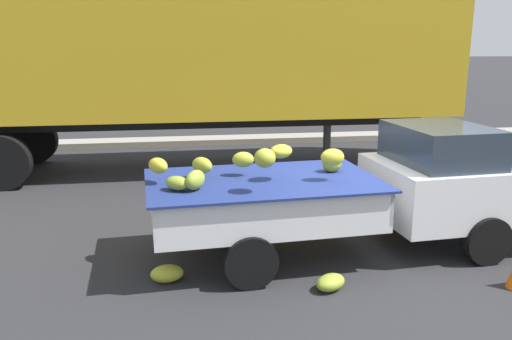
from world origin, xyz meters
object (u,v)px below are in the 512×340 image
at_px(pickup_truck, 410,185).
at_px(fallen_banana_bunch_by_wheel, 331,282).
at_px(semi_trailer, 181,56).
at_px(fallen_banana_bunch_near_tailgate, 167,274).

bearing_deg(pickup_truck, fallen_banana_bunch_by_wheel, -144.92).
relative_size(semi_trailer, fallen_banana_bunch_near_tailgate, 30.22).
xyz_separation_m(semi_trailer, fallen_banana_bunch_by_wheel, (1.55, -6.34, -2.45)).
height_order(semi_trailer, fallen_banana_bunch_by_wheel, semi_trailer).
relative_size(fallen_banana_bunch_near_tailgate, fallen_banana_bunch_by_wheel, 1.00).
distance_m(pickup_truck, fallen_banana_bunch_near_tailgate, 3.51).
bearing_deg(fallen_banana_bunch_near_tailgate, semi_trailer, 86.77).
bearing_deg(pickup_truck, semi_trailer, 116.66).
height_order(semi_trailer, fallen_banana_bunch_near_tailgate, semi_trailer).
distance_m(semi_trailer, fallen_banana_bunch_near_tailgate, 6.33).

